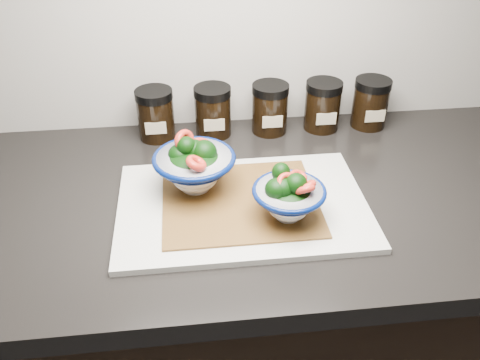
{
  "coord_description": "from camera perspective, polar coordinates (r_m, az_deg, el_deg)",
  "views": [
    {
      "loc": [
        -0.08,
        0.68,
        1.47
      ],
      "look_at": [
        0.0,
        1.41,
        0.96
      ],
      "focal_mm": 38.0,
      "sensor_mm": 36.0,
      "label": 1
    }
  ],
  "objects": [
    {
      "name": "cabinet",
      "position": [
        1.3,
        -0.25,
        -18.62
      ],
      "size": [
        3.43,
        0.58,
        0.86
      ],
      "primitive_type": "cube",
      "color": "black",
      "rests_on": "ground"
    },
    {
      "name": "spice_jar_b",
      "position": [
        1.14,
        -3.06,
        7.73
      ],
      "size": [
        0.08,
        0.08,
        0.11
      ],
      "color": "black",
      "rests_on": "countertop"
    },
    {
      "name": "bamboo_mat",
      "position": [
        0.92,
        -0.0,
        -2.35
      ],
      "size": [
        0.28,
        0.24,
        0.0
      ],
      "primitive_type": "cube",
      "color": "olive",
      "rests_on": "cutting_board"
    },
    {
      "name": "spice_jar_a",
      "position": [
        1.14,
        -9.46,
        7.31
      ],
      "size": [
        0.08,
        0.08,
        0.11
      ],
      "color": "black",
      "rests_on": "countertop"
    },
    {
      "name": "bowl_left",
      "position": [
        0.93,
        -5.15,
        1.65
      ],
      "size": [
        0.15,
        0.15,
        0.12
      ],
      "rotation": [
        0.0,
        0.0,
        0.42
      ],
      "color": "white",
      "rests_on": "bamboo_mat"
    },
    {
      "name": "bowl_right",
      "position": [
        0.86,
        5.47,
        -1.86
      ],
      "size": [
        0.13,
        0.13,
        0.1
      ],
      "rotation": [
        0.0,
        0.0,
        -0.25
      ],
      "color": "white",
      "rests_on": "bamboo_mat"
    },
    {
      "name": "spice_jar_d",
      "position": [
        1.18,
        9.26,
        8.27
      ],
      "size": [
        0.08,
        0.08,
        0.11
      ],
      "color": "black",
      "rests_on": "countertop"
    },
    {
      "name": "spice_jar_e",
      "position": [
        1.21,
        14.44,
        8.38
      ],
      "size": [
        0.08,
        0.08,
        0.11
      ],
      "color": "black",
      "rests_on": "countertop"
    },
    {
      "name": "countertop",
      "position": [
        0.98,
        -0.31,
        -2.56
      ],
      "size": [
        3.5,
        0.6,
        0.04
      ],
      "primitive_type": "cube",
      "color": "black",
      "rests_on": "cabinet"
    },
    {
      "name": "spice_jar_c",
      "position": [
        1.15,
        3.37,
        8.06
      ],
      "size": [
        0.08,
        0.08,
        0.11
      ],
      "color": "black",
      "rests_on": "countertop"
    },
    {
      "name": "cutting_board",
      "position": [
        0.93,
        0.3,
        -2.91
      ],
      "size": [
        0.45,
        0.3,
        0.01
      ],
      "primitive_type": "cube",
      "color": "silver",
      "rests_on": "countertop"
    }
  ]
}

